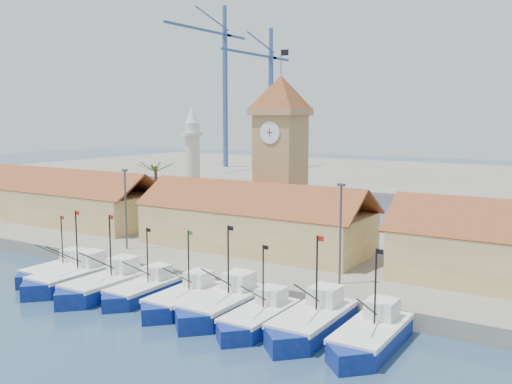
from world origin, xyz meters
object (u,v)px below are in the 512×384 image
Objects in this scene: boat_4 at (183,300)px; clock_tower at (281,153)px; boat_0 at (57,272)px; minaret at (193,165)px.

clock_tower reaches higher than boat_4.
boat_0 is at bearing -119.91° from clock_tower.
boat_4 is at bearing -53.59° from minaret.
minaret reaches higher than boat_4.
boat_0 is 0.54× the size of minaret.
minaret is (-18.61, 25.24, 9.00)m from boat_4.
minaret reaches higher than boat_0.
boat_4 reaches higher than boat_0.
clock_tower reaches higher than boat_0.
clock_tower is (-3.61, 23.24, 11.23)m from boat_4.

